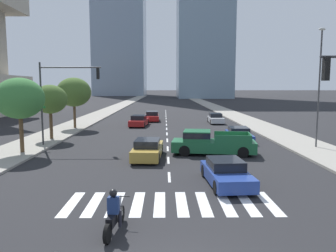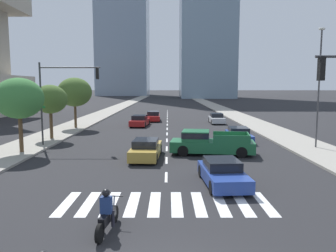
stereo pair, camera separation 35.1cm
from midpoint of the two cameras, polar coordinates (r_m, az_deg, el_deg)
sidewalk_east at (r=39.47m, az=15.83°, el=-0.24°), size 4.00×260.00×0.15m
sidewalk_west at (r=39.42m, az=-16.86°, el=-0.28°), size 4.00×260.00×0.15m
crosswalk_near at (r=13.89m, az=-0.28°, el=-13.21°), size 8.55×2.92×0.01m
lane_divider_center at (r=41.32m, az=-0.52°, el=0.23°), size 0.14×50.00×0.01m
motorcycle_lead at (r=11.36m, az=-10.13°, el=-14.89°), size 0.70×2.18×1.49m
pickup_truck at (r=23.48m, az=6.71°, el=-2.89°), size 6.01×2.84×1.67m
sedan_blue_0 at (r=29.79m, az=11.79°, el=-1.43°), size 2.10×4.82×1.18m
sedan_blue_1 at (r=16.52m, az=9.38°, el=-7.98°), size 2.10×4.36×1.22m
sedan_red_2 at (r=45.80m, az=-2.99°, el=1.64°), size 1.99×4.76×1.36m
sedan_gold_3 at (r=22.08m, az=-3.97°, el=-4.03°), size 2.01×4.76×1.31m
sedan_silver_4 at (r=43.45m, az=7.96°, el=1.27°), size 1.78×4.36×1.29m
sedan_red_5 at (r=40.09m, az=-5.24°, el=0.86°), size 2.24×4.84×1.32m
traffic_signal_far at (r=27.28m, az=-18.08°, el=6.13°), size 5.03×0.28×6.47m
street_lamp_east at (r=27.43m, az=24.31°, el=7.20°), size 0.50×0.24×8.91m
street_tree_nearest at (r=25.28m, az=-24.56°, el=4.33°), size 3.35×3.35×5.22m
street_tree_second at (r=30.96m, az=-19.97°, el=4.33°), size 2.98×2.98×4.76m
street_tree_third at (r=38.35m, az=-16.17°, el=5.61°), size 3.78×3.78×5.59m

